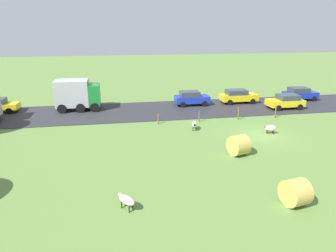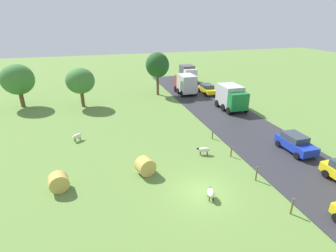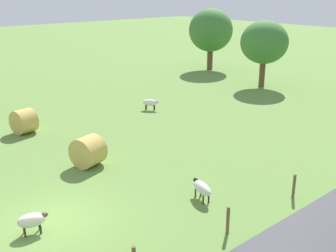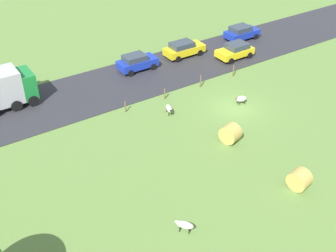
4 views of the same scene
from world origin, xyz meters
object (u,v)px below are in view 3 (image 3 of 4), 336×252
sheep_2 (32,220)px  hay_bale_1 (24,121)px  tree_0 (211,30)px  sheep_0 (150,103)px  tree_2 (264,43)px  sheep_3 (202,188)px  hay_bale_0 (88,151)px

sheep_2 → hay_bale_1: 11.24m
hay_bale_1 → tree_0: size_ratio=0.23×
sheep_0 → tree_2: (0.54, 11.81, 3.22)m
sheep_3 → hay_bale_1: (-12.58, -2.06, 0.20)m
sheep_2 → hay_bale_1: (-10.45, 4.14, 0.21)m
tree_0 → sheep_2: bearing=-57.3°
sheep_2 → tree_2: size_ratio=0.20×
sheep_2 → hay_bale_0: 5.91m
sheep_2 → sheep_3: 6.55m
hay_bale_0 → hay_bale_1: 6.65m
tree_2 → hay_bale_0: bearing=-75.9°
hay_bale_1 → tree_2: size_ratio=0.26×
hay_bale_0 → hay_bale_1: size_ratio=1.03×
sheep_2 → tree_0: size_ratio=0.18×
hay_bale_1 → sheep_2: bearing=-21.6°
sheep_0 → tree_0: bearing=119.0°
hay_bale_1 → tree_2: (1.60, 20.42, 3.03)m
sheep_0 → sheep_3: size_ratio=0.84×
sheep_0 → sheep_3: 13.25m
hay_bale_1 → tree_0: (-6.78, 22.75, 3.25)m
sheep_3 → tree_2: size_ratio=0.24×
sheep_3 → hay_bale_0: bearing=-164.1°
sheep_2 → hay_bale_1: hay_bale_1 is taller
sheep_2 → hay_bale_0: bearing=130.3°
hay_bale_0 → tree_0: tree_0 is taller
sheep_0 → sheep_2: size_ratio=1.00×
hay_bale_1 → sheep_0: bearing=83.0°
sheep_3 → tree_2: (-10.98, 18.36, 3.23)m
sheep_3 → tree_2: bearing=120.9°
sheep_0 → sheep_2: (9.39, -12.75, -0.02)m
sheep_0 → sheep_3: sheep_0 is taller
sheep_2 → sheep_0: bearing=126.4°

